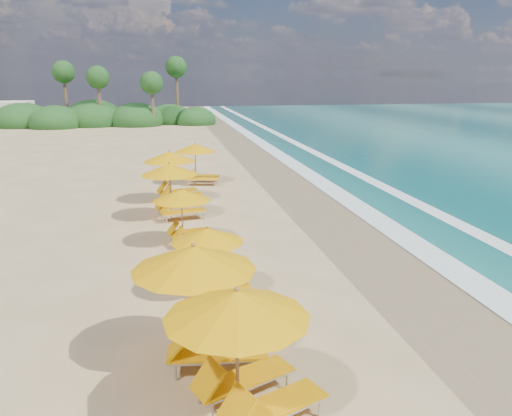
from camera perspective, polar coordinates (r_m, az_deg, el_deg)
ground at (r=18.76m, az=0.00°, el=-3.54°), size 160.00×160.00×0.00m
wet_sand at (r=19.86m, az=11.42°, el=-2.78°), size 4.00×160.00×0.01m
surf_foam at (r=21.00m, az=18.28°, el=-2.21°), size 4.00×160.00×0.01m
station_0 at (r=9.01m, az=-1.04°, el=-15.15°), size 3.32×3.28×2.55m
station_1 at (r=10.71m, az=-5.84°, el=-9.80°), size 3.03×2.86×2.64m
station_2 at (r=13.83m, az=-4.85°, el=-5.52°), size 2.24×2.09×2.01m
station_3 at (r=18.11m, az=-7.88°, el=-0.50°), size 2.50×2.39×2.09m
station_4 at (r=21.43m, az=-9.22°, el=2.38°), size 2.95×2.83×2.43m
station_5 at (r=24.36m, az=-9.26°, el=3.98°), size 3.00×2.87×2.50m
station_6 at (r=28.19m, az=-6.51°, el=5.33°), size 2.80×2.69×2.31m
treeline at (r=63.54m, az=-16.97°, el=9.82°), size 25.80×8.80×9.74m
beach_building at (r=68.24m, az=-27.03°, el=9.51°), size 7.00×5.00×2.80m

